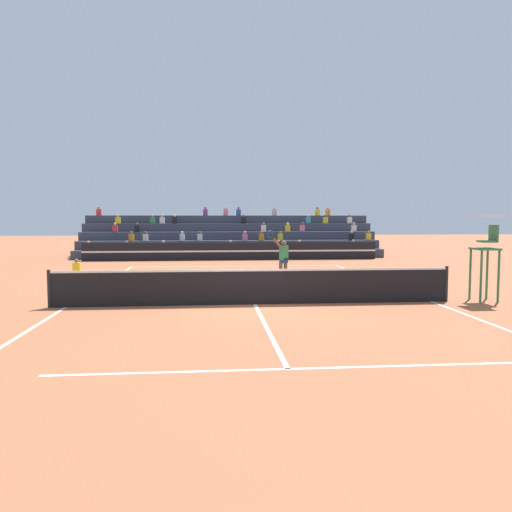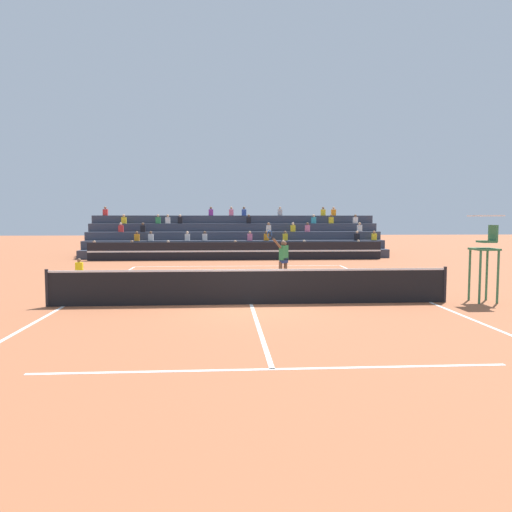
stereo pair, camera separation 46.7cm
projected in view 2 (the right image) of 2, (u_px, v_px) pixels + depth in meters
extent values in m
plane|color=#AD603D|center=(251.00, 304.00, 14.92)|extent=(120.00, 120.00, 0.00)
cube|color=white|center=(239.00, 266.00, 26.76)|extent=(11.00, 0.10, 0.01)
cube|color=white|center=(63.00, 306.00, 14.55)|extent=(0.10, 23.80, 0.01)
cube|color=white|center=(430.00, 302.00, 15.28)|extent=(0.10, 23.80, 0.01)
cube|color=white|center=(272.00, 369.00, 8.52)|extent=(8.25, 0.10, 0.01)
cube|color=white|center=(243.00, 278.00, 21.31)|extent=(8.25, 0.10, 0.01)
cube|color=white|center=(251.00, 304.00, 14.92)|extent=(0.10, 12.85, 0.01)
cylinder|color=black|center=(47.00, 288.00, 14.48)|extent=(0.10, 0.10, 1.10)
cylinder|color=black|center=(445.00, 284.00, 15.27)|extent=(0.10, 0.10, 1.10)
cube|color=black|center=(251.00, 288.00, 14.88)|extent=(11.90, 0.02, 1.00)
cube|color=white|center=(251.00, 270.00, 14.84)|extent=(11.90, 0.04, 0.06)
cube|color=black|center=(237.00, 251.00, 30.67)|extent=(18.00, 0.24, 1.10)
cube|color=white|center=(237.00, 251.00, 30.54)|extent=(18.00, 0.02, 0.10)
cube|color=#383D4C|center=(236.00, 254.00, 31.96)|extent=(19.79, 0.95, 0.55)
cube|color=orange|center=(235.00, 246.00, 31.75)|extent=(0.32, 0.22, 0.44)
sphere|color=tan|center=(235.00, 241.00, 31.72)|extent=(0.18, 0.18, 0.18)
cube|color=#B2B2B7|center=(283.00, 246.00, 31.95)|extent=(0.32, 0.22, 0.44)
sphere|color=tan|center=(283.00, 241.00, 31.93)|extent=(0.18, 0.18, 0.18)
cube|color=black|center=(304.00, 246.00, 32.04)|extent=(0.32, 0.22, 0.44)
sphere|color=beige|center=(304.00, 241.00, 32.02)|extent=(0.18, 0.18, 0.18)
cube|color=teal|center=(132.00, 247.00, 31.32)|extent=(0.32, 0.22, 0.44)
sphere|color=#9E7051|center=(132.00, 242.00, 31.30)|extent=(0.18, 0.18, 0.18)
cube|color=orange|center=(94.00, 247.00, 31.17)|extent=(0.32, 0.22, 0.44)
sphere|color=tan|center=(94.00, 242.00, 31.14)|extent=(0.18, 0.18, 0.18)
cube|color=teal|center=(358.00, 246.00, 32.28)|extent=(0.32, 0.22, 0.44)
sphere|color=tan|center=(358.00, 241.00, 32.25)|extent=(0.18, 0.18, 0.18)
cube|color=orange|center=(168.00, 247.00, 31.47)|extent=(0.32, 0.22, 0.44)
sphere|color=beige|center=(168.00, 242.00, 31.44)|extent=(0.18, 0.18, 0.18)
cube|color=#383D4C|center=(236.00, 249.00, 32.88)|extent=(19.79, 0.95, 1.10)
cube|color=yellow|center=(285.00, 237.00, 32.87)|extent=(0.32, 0.22, 0.44)
sphere|color=brown|center=(285.00, 232.00, 32.85)|extent=(0.18, 0.18, 0.18)
cube|color=orange|center=(137.00, 237.00, 32.23)|extent=(0.32, 0.22, 0.44)
sphere|color=brown|center=(137.00, 233.00, 32.21)|extent=(0.18, 0.18, 0.18)
cube|color=pink|center=(250.00, 237.00, 32.72)|extent=(0.32, 0.22, 0.44)
sphere|color=tan|center=(250.00, 232.00, 32.69)|extent=(0.18, 0.18, 0.18)
cube|color=silver|center=(205.00, 237.00, 32.52)|extent=(0.32, 0.22, 0.44)
sphere|color=brown|center=(205.00, 232.00, 32.50)|extent=(0.18, 0.18, 0.18)
cube|color=silver|center=(187.00, 237.00, 32.45)|extent=(0.32, 0.22, 0.44)
sphere|color=beige|center=(187.00, 232.00, 32.42)|extent=(0.18, 0.18, 0.18)
cube|color=black|center=(357.00, 237.00, 33.19)|extent=(0.32, 0.22, 0.44)
sphere|color=tan|center=(357.00, 232.00, 33.16)|extent=(0.18, 0.18, 0.18)
cube|color=orange|center=(266.00, 237.00, 32.79)|extent=(0.32, 0.22, 0.44)
sphere|color=brown|center=(266.00, 232.00, 32.76)|extent=(0.18, 0.18, 0.18)
cube|color=silver|center=(151.00, 237.00, 32.29)|extent=(0.32, 0.22, 0.44)
sphere|color=brown|center=(151.00, 232.00, 32.27)|extent=(0.18, 0.18, 0.18)
cube|color=yellow|center=(374.00, 237.00, 33.27)|extent=(0.32, 0.22, 0.44)
sphere|color=#9E7051|center=(374.00, 232.00, 33.24)|extent=(0.18, 0.18, 0.18)
cube|color=#383D4C|center=(235.00, 244.00, 33.81)|extent=(19.79, 0.95, 1.65)
cube|color=red|center=(121.00, 229.00, 33.06)|extent=(0.32, 0.22, 0.44)
sphere|color=beige|center=(121.00, 224.00, 33.03)|extent=(0.18, 0.18, 0.18)
cube|color=silver|center=(269.00, 228.00, 33.71)|extent=(0.32, 0.22, 0.44)
sphere|color=#9E7051|center=(269.00, 224.00, 33.68)|extent=(0.18, 0.18, 0.18)
cube|color=pink|center=(307.00, 228.00, 33.88)|extent=(0.32, 0.22, 0.44)
sphere|color=brown|center=(308.00, 224.00, 33.86)|extent=(0.18, 0.18, 0.18)
cube|color=black|center=(143.00, 229.00, 33.15)|extent=(0.32, 0.22, 0.44)
sphere|color=brown|center=(143.00, 224.00, 33.13)|extent=(0.18, 0.18, 0.18)
cube|color=silver|center=(360.00, 228.00, 34.12)|extent=(0.32, 0.22, 0.44)
sphere|color=tan|center=(360.00, 224.00, 34.10)|extent=(0.18, 0.18, 0.18)
cube|color=yellow|center=(293.00, 228.00, 33.82)|extent=(0.32, 0.22, 0.44)
sphere|color=beige|center=(293.00, 224.00, 33.79)|extent=(0.18, 0.18, 0.18)
cube|color=#383D4C|center=(235.00, 239.00, 34.73)|extent=(19.79, 0.95, 2.20)
cube|color=#338C4C|center=(158.00, 220.00, 34.11)|extent=(0.32, 0.22, 0.44)
sphere|color=tan|center=(158.00, 216.00, 34.09)|extent=(0.18, 0.18, 0.18)
cube|color=silver|center=(355.00, 220.00, 35.02)|extent=(0.32, 0.22, 0.44)
sphere|color=brown|center=(355.00, 216.00, 35.00)|extent=(0.18, 0.18, 0.18)
cube|color=silver|center=(168.00, 220.00, 34.16)|extent=(0.32, 0.22, 0.44)
sphere|color=tan|center=(168.00, 216.00, 34.13)|extent=(0.18, 0.18, 0.18)
cube|color=yellow|center=(124.00, 220.00, 33.96)|extent=(0.32, 0.22, 0.44)
sphere|color=tan|center=(124.00, 216.00, 33.94)|extent=(0.18, 0.18, 0.18)
cube|color=teal|center=(314.00, 220.00, 34.83)|extent=(0.32, 0.22, 0.44)
sphere|color=beige|center=(314.00, 216.00, 34.80)|extent=(0.18, 0.18, 0.18)
cube|color=yellow|center=(331.00, 220.00, 34.91)|extent=(0.32, 0.22, 0.44)
sphere|color=brown|center=(331.00, 216.00, 34.88)|extent=(0.18, 0.18, 0.18)
cube|color=black|center=(180.00, 220.00, 34.21)|extent=(0.32, 0.22, 0.44)
sphere|color=beige|center=(180.00, 216.00, 34.19)|extent=(0.18, 0.18, 0.18)
cube|color=black|center=(249.00, 220.00, 34.52)|extent=(0.32, 0.22, 0.44)
sphere|color=brown|center=(249.00, 216.00, 34.50)|extent=(0.18, 0.18, 0.18)
cube|color=#383D4C|center=(235.00, 235.00, 35.66)|extent=(19.79, 0.95, 2.75)
cube|color=orange|center=(334.00, 213.00, 35.83)|extent=(0.32, 0.22, 0.44)
sphere|color=tan|center=(334.00, 208.00, 35.81)|extent=(0.18, 0.18, 0.18)
cube|color=pink|center=(231.00, 212.00, 35.35)|extent=(0.32, 0.22, 0.44)
sphere|color=tan|center=(231.00, 208.00, 35.32)|extent=(0.18, 0.18, 0.18)
cube|color=red|center=(105.00, 212.00, 34.77)|extent=(0.32, 0.22, 0.44)
sphere|color=#9E7051|center=(105.00, 208.00, 34.75)|extent=(0.18, 0.18, 0.18)
cube|color=purple|center=(211.00, 212.00, 35.25)|extent=(0.32, 0.22, 0.44)
sphere|color=brown|center=(211.00, 208.00, 35.23)|extent=(0.18, 0.18, 0.18)
cube|color=#B2B2B7|center=(280.00, 212.00, 35.58)|extent=(0.32, 0.22, 0.44)
sphere|color=tan|center=(280.00, 208.00, 35.55)|extent=(0.18, 0.18, 0.18)
cube|color=#2D4CA5|center=(244.00, 212.00, 35.41)|extent=(0.32, 0.22, 0.44)
sphere|color=brown|center=(244.00, 208.00, 35.38)|extent=(0.18, 0.18, 0.18)
cube|color=yellow|center=(323.00, 213.00, 35.78)|extent=(0.32, 0.22, 0.44)
sphere|color=brown|center=(323.00, 208.00, 35.76)|extent=(0.18, 0.18, 0.18)
cylinder|color=#337047|center=(480.00, 277.00, 14.99)|extent=(0.07, 0.07, 1.60)
cylinder|color=#337047|center=(469.00, 275.00, 15.63)|extent=(0.07, 0.07, 1.60)
cylinder|color=#337047|center=(498.00, 277.00, 15.03)|extent=(0.07, 0.07, 1.60)
cylinder|color=#337047|center=(487.00, 275.00, 15.67)|extent=(0.07, 0.07, 1.60)
cube|color=#337047|center=(484.00, 249.00, 15.27)|extent=(0.68, 0.76, 0.06)
cube|color=#337047|center=(487.00, 242.00, 15.25)|extent=(0.44, 0.48, 0.06)
cube|color=#337047|center=(493.00, 233.00, 15.25)|extent=(0.06, 0.48, 0.52)
cube|color=white|center=(486.00, 216.00, 15.19)|extent=(0.76, 0.84, 0.04)
cube|color=black|center=(79.00, 276.00, 21.55)|extent=(0.28, 0.36, 0.12)
cube|color=black|center=(79.00, 274.00, 21.54)|extent=(0.28, 0.24, 0.18)
cube|color=yellow|center=(79.00, 267.00, 21.51)|extent=(0.30, 0.18, 0.40)
sphere|color=brown|center=(79.00, 260.00, 21.49)|extent=(0.17, 0.17, 0.17)
cylinder|color=brown|center=(285.00, 273.00, 19.39)|extent=(0.14, 0.14, 0.90)
cylinder|color=brown|center=(281.00, 273.00, 19.26)|extent=(0.14, 0.14, 0.90)
cube|color=navy|center=(284.00, 260.00, 19.28)|extent=(0.36, 0.37, 0.20)
cube|color=#338C4C|center=(284.00, 253.00, 19.26)|extent=(0.39, 0.40, 0.56)
sphere|color=brown|center=(284.00, 243.00, 19.23)|extent=(0.22, 0.22, 0.22)
cube|color=white|center=(286.00, 283.00, 19.39)|extent=(0.27, 0.26, 0.09)
cube|color=white|center=(281.00, 284.00, 19.27)|extent=(0.27, 0.26, 0.09)
cylinder|color=brown|center=(287.00, 254.00, 19.46)|extent=(0.09, 0.09, 0.56)
cylinder|color=brown|center=(277.00, 243.00, 18.86)|extent=(0.42, 0.46, 0.43)
cylinder|color=black|center=(272.00, 237.00, 18.59)|extent=(0.15, 0.17, 0.16)
torus|color=#1E4C99|center=(270.00, 234.00, 18.47)|extent=(0.30, 0.34, 0.43)
sphere|color=#C6DB33|center=(215.00, 269.00, 24.80)|extent=(0.07, 0.07, 0.07)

